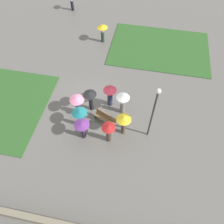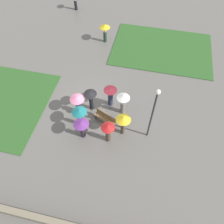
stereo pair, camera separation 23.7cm
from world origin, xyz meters
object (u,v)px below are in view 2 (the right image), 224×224
(crowd_person_red, at_px, (108,130))
(lone_walker_mid_plaza, at_px, (105,29))
(crowd_person_purple, at_px, (82,126))
(crowd_person_yellow, at_px, (123,121))
(park_bench, at_px, (105,118))
(crowd_person_pink, at_px, (78,102))
(crowd_person_maroon, at_px, (110,94))
(crowd_person_white, at_px, (123,101))
(crowd_person_black, at_px, (91,97))
(crowd_person_teal, at_px, (80,114))
(lamp_post, at_px, (153,110))

(crowd_person_red, xyz_separation_m, lone_walker_mid_plaza, (-2.90, 10.98, 0.14))
(crowd_person_red, distance_m, crowd_person_purple, 1.80)
(crowd_person_yellow, height_order, lone_walker_mid_plaza, crowd_person_yellow)
(park_bench, bearing_deg, lone_walker_mid_plaza, 127.69)
(park_bench, bearing_deg, crowd_person_red, -45.08)
(park_bench, height_order, crowd_person_pink, crowd_person_pink)
(park_bench, distance_m, crowd_person_pink, 2.33)
(crowd_person_purple, height_order, lone_walker_mid_plaza, lone_walker_mid_plaza)
(crowd_person_maroon, relative_size, lone_walker_mid_plaza, 1.00)
(crowd_person_white, relative_size, lone_walker_mid_plaza, 1.08)
(park_bench, distance_m, crowd_person_maroon, 1.86)
(crowd_person_black, height_order, lone_walker_mid_plaza, crowd_person_black)
(park_bench, height_order, crowd_person_red, crowd_person_red)
(crowd_person_purple, distance_m, crowd_person_pink, 2.15)
(crowd_person_maroon, bearing_deg, crowd_person_white, -96.36)
(crowd_person_teal, height_order, crowd_person_yellow, crowd_person_yellow)
(lamp_post, relative_size, crowd_person_purple, 2.78)
(crowd_person_teal, bearing_deg, lamp_post, 59.34)
(crowd_person_black, xyz_separation_m, crowd_person_white, (2.41, 0.18, -0.01))
(park_bench, xyz_separation_m, crowd_person_white, (1.08, 1.16, 0.91))
(park_bench, height_order, crowd_person_black, crowd_person_black)
(crowd_person_maroon, height_order, lone_walker_mid_plaza, lone_walker_mid_plaza)
(park_bench, relative_size, crowd_person_red, 0.98)
(crowd_person_teal, bearing_deg, crowd_person_black, 136.17)
(crowd_person_red, xyz_separation_m, crowd_person_maroon, (-0.56, 3.18, -0.04))
(crowd_person_teal, distance_m, crowd_person_white, 3.28)
(crowd_person_white, height_order, crowd_person_maroon, crowd_person_white)
(crowd_person_yellow, bearing_deg, park_bench, -78.70)
(crowd_person_black, bearing_deg, crowd_person_red, -11.97)
(park_bench, xyz_separation_m, crowd_person_red, (0.56, -1.46, 0.75))
(crowd_person_black, relative_size, crowd_person_white, 0.98)
(lamp_post, distance_m, crowd_person_pink, 5.72)
(lamp_post, distance_m, lone_walker_mid_plaza, 11.58)
(crowd_person_maroon, bearing_deg, crowd_person_pink, 143.15)
(crowd_person_maroon, distance_m, lone_walker_mid_plaza, 8.14)
(park_bench, xyz_separation_m, crowd_person_purple, (-1.24, -1.56, 0.81))
(crowd_person_purple, relative_size, crowd_person_yellow, 0.90)
(crowd_person_purple, bearing_deg, crowd_person_teal, -27.97)
(park_bench, distance_m, crowd_person_purple, 2.15)
(crowd_person_white, distance_m, crowd_person_maroon, 1.23)
(crowd_person_black, bearing_deg, lamp_post, 22.34)
(lone_walker_mid_plaza, bearing_deg, crowd_person_yellow, 67.83)
(park_bench, xyz_separation_m, lamp_post, (3.22, -0.49, 2.61))
(crowd_person_purple, xyz_separation_m, crowd_person_white, (2.32, 2.72, 0.11))
(crowd_person_white, height_order, crowd_person_yellow, crowd_person_white)
(lamp_post, height_order, crowd_person_black, lamp_post)
(lone_walker_mid_plaza, bearing_deg, crowd_person_pink, 48.67)
(crowd_person_pink, bearing_deg, lone_walker_mid_plaza, 131.05)
(crowd_person_red, xyz_separation_m, crowd_person_white, (0.52, 2.62, 0.16))
(crowd_person_red, distance_m, crowd_person_pink, 3.28)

